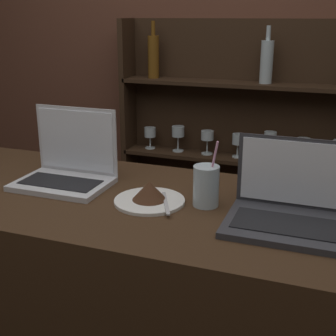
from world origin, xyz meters
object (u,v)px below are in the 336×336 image
at_px(laptop_near, 68,167).
at_px(water_glass, 206,186).
at_px(laptop_far, 287,207).
at_px(cake_plate, 150,195).

xyz_separation_m(laptop_near, water_glass, (0.49, -0.03, 0.00)).
relative_size(laptop_far, water_glass, 1.55).
height_order(laptop_near, cake_plate, laptop_near).
xyz_separation_m(laptop_far, cake_plate, (-0.41, 0.00, -0.02)).
bearing_deg(laptop_near, water_glass, -3.43).
bearing_deg(laptop_near, cake_plate, -11.88).
xyz_separation_m(laptop_far, water_glass, (-0.24, 0.04, 0.02)).
relative_size(laptop_near, laptop_far, 0.97).
height_order(cake_plate, water_glass, water_glass).
height_order(laptop_far, cake_plate, laptop_far).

